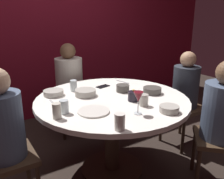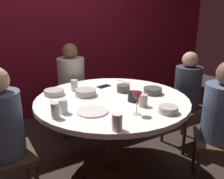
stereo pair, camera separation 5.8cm
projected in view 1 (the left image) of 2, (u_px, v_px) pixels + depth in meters
name	position (u px, v px, depth m)	size (l,w,h in m)	color
ground_plane	(112.00, 169.00, 2.43)	(8.00, 8.00, 0.00)	#2D231E
back_wall	(47.00, 27.00, 3.42)	(6.00, 0.10, 2.60)	maroon
dining_table	(112.00, 113.00, 2.25)	(1.38, 1.38, 0.75)	white
seated_diner_left	(2.00, 127.00, 1.74)	(0.40, 0.40, 1.14)	#3F2D1E
seated_diner_back	(69.00, 79.00, 3.01)	(0.40, 0.40, 1.14)	#3F2D1E
seated_diner_right	(185.00, 89.00, 2.72)	(0.40, 0.40, 1.09)	#3F2D1E
seated_diner_front_right	(223.00, 112.00, 2.02)	(0.57, 0.57, 1.14)	#3F2D1E
candle_holder	(133.00, 96.00, 2.12)	(0.10, 0.10, 0.11)	black
wine_glass	(138.00, 98.00, 1.82)	(0.08, 0.08, 0.18)	silver
dinner_plate	(93.00, 111.00, 1.89)	(0.25, 0.25, 0.01)	silver
cell_phone	(103.00, 86.00, 2.53)	(0.07, 0.14, 0.01)	black
bowl_serving_large	(85.00, 93.00, 2.26)	(0.19, 0.19, 0.06)	#B2ADA3
bowl_salad_center	(152.00, 90.00, 2.32)	(0.17, 0.17, 0.06)	#4C4742
bowl_small_white	(54.00, 93.00, 2.27)	(0.18, 0.18, 0.05)	#B2ADA3
bowl_sauce_side	(123.00, 88.00, 2.37)	(0.13, 0.13, 0.07)	#4C4742
bowl_rice_portion	(169.00, 109.00, 1.89)	(0.15, 0.15, 0.05)	#B2ADA3
cup_near_candle	(120.00, 122.00, 1.59)	(0.07, 0.07, 0.11)	silver
cup_by_left_diner	(144.00, 100.00, 2.01)	(0.07, 0.07, 0.10)	#B2ADA3
cup_by_right_diner	(64.00, 107.00, 1.86)	(0.07, 0.07, 0.11)	silver
cup_center_front	(57.00, 111.00, 1.76)	(0.06, 0.06, 0.12)	beige
cup_far_edge	(74.00, 86.00, 2.38)	(0.07, 0.07, 0.11)	silver
fork_near_plate	(54.00, 103.00, 2.07)	(0.02, 0.18, 0.01)	#B7B7BC
knife_near_plate	(123.00, 82.00, 2.70)	(0.02, 0.18, 0.01)	#B7B7BC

